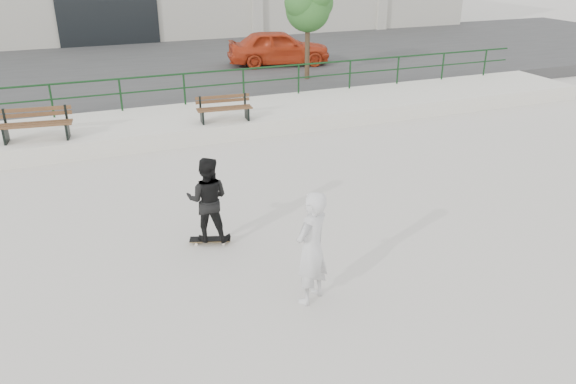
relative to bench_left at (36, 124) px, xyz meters
name	(u,v)px	position (x,y,z in m)	size (l,w,h in m)	color
ground	(271,304)	(3.43, -8.70, -0.92)	(120.00, 120.00, 0.00)	beige
ledge	(163,126)	(3.43, 0.80, -0.67)	(30.00, 3.00, 0.50)	silver
parking_strip	(127,72)	(3.43, 9.30, -0.67)	(60.00, 14.00, 0.50)	#373737
railing	(152,84)	(3.43, 2.10, 0.32)	(28.00, 0.06, 1.03)	#143819
bench_left	(36,124)	(0.00, 0.00, 0.00)	(1.89, 0.75, 0.85)	#4C301A
bench_right	(224,109)	(5.11, -0.15, -0.05)	(1.64, 0.59, 0.74)	#4C301A
tree	(308,4)	(9.67, 4.16, 2.35)	(2.08, 1.85, 3.70)	#503D28
red_car	(279,47)	(9.62, 7.16, 0.32)	(1.75, 4.35, 1.48)	#BD3617
skateboard	(210,240)	(3.03, -6.37, -0.85)	(0.80, 0.45, 0.09)	black
standing_skater	(208,199)	(3.03, -6.37, 0.00)	(0.81, 0.63, 1.66)	black
seated_skater	(311,248)	(4.07, -8.81, 0.03)	(0.69, 0.45, 1.90)	silver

